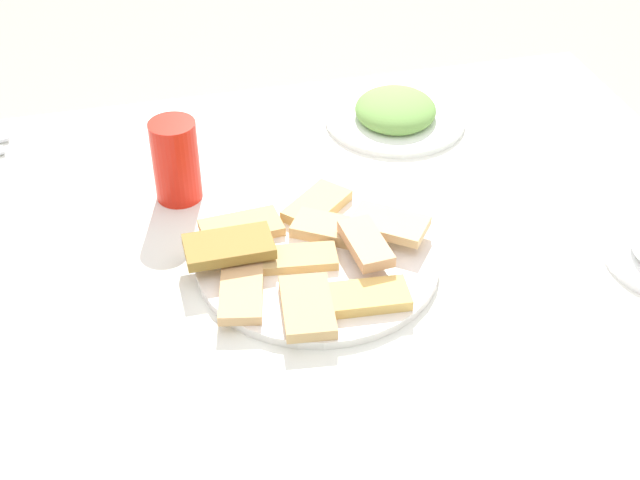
{
  "coord_description": "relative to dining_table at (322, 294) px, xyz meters",
  "views": [
    {
      "loc": [
        0.22,
        0.87,
        1.46
      ],
      "look_at": [
        0.0,
        0.01,
        0.77
      ],
      "focal_mm": 48.7,
      "sensor_mm": 36.0,
      "label": 1
    }
  ],
  "objects": [
    {
      "name": "salad_plate_greens",
      "position": [
        -0.2,
        -0.31,
        0.09
      ],
      "size": [
        0.23,
        0.23,
        0.05
      ],
      "color": "white",
      "rests_on": "dining_table"
    },
    {
      "name": "dining_table",
      "position": [
        0.0,
        0.0,
        0.0
      ],
      "size": [
        1.2,
        0.95,
        0.74
      ],
      "color": "white",
      "rests_on": "ground_plane"
    },
    {
      "name": "soda_can",
      "position": [
        0.17,
        -0.18,
        0.13
      ],
      "size": [
        0.09,
        0.09,
        0.12
      ],
      "primitive_type": "cylinder",
      "rotation": [
        0.0,
        0.0,
        4.09
      ],
      "color": "red",
      "rests_on": "dining_table"
    },
    {
      "name": "pide_platter",
      "position": [
        0.02,
        0.02,
        0.09
      ],
      "size": [
        0.33,
        0.32,
        0.05
      ],
      "color": "white",
      "rests_on": "dining_table"
    }
  ]
}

